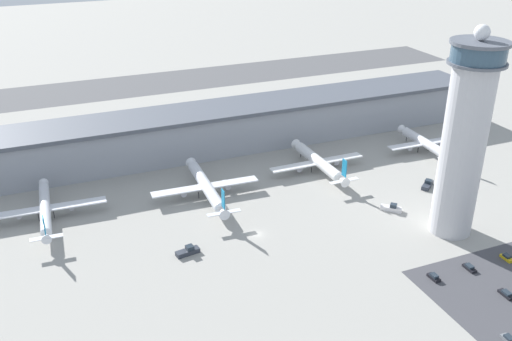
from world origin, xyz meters
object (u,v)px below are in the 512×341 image
Objects in this scene: airplane_gate_charlie at (206,186)px; service_truck_water at (463,172)px; car_red_hatchback at (506,294)px; car_maroon_suv at (509,339)px; control_tower at (464,138)px; airplane_gate_bravo at (45,209)px; car_grey_coupe at (507,258)px; airplane_gate_echo at (424,143)px; service_truck_baggage at (391,208)px; service_truck_catering at (428,185)px; car_blue_compact at (469,268)px; service_truck_fuel at (188,251)px; car_black_suv at (434,277)px; airplane_gate_delta at (318,162)px.

airplane_gate_charlie is 5.28× the size of service_truck_water.
car_red_hatchback is at bearing -122.37° from service_truck_water.
control_tower is at bearing 65.92° from car_maroon_suv.
car_grey_coupe is at bearing -31.67° from airplane_gate_bravo.
airplane_gate_charlie is at bearing 123.87° from car_red_hatchback.
control_tower is 46.51m from car_red_hatchback.
airplane_gate_echo is 5.13× the size of service_truck_baggage.
service_truck_catering is 1.69× the size of car_red_hatchback.
car_red_hatchback is (-8.44, -33.17, -31.49)m from control_tower.
airplane_gate_bravo reaches higher than car_blue_compact.
airplane_gate_echo is at bearing 89.85° from service_truck_water.
control_tower is 8.56× the size of service_truck_catering.
airplane_gate_charlie is at bearing 168.11° from service_truck_water.
car_grey_coupe is (-8.43, -47.84, -0.30)m from service_truck_catering.
control_tower reaches higher than airplane_gate_echo.
airplane_gate_echo is 4.62× the size of service_truck_fuel.
car_grey_coupe is (123.89, -76.41, -3.65)m from airplane_gate_bravo.
car_grey_coupe is 13.75m from car_blue_compact.
service_truck_water reaches higher than car_black_suv.
airplane_gate_echo is (151.48, -0.94, -0.17)m from airplane_gate_bravo.
control_tower reaches higher than service_truck_baggage.
car_grey_coupe is (86.24, -38.89, -0.32)m from service_truck_fuel.
service_truck_baggage is 1.64× the size of car_grey_coupe.
airplane_gate_charlie is at bearing 63.27° from service_truck_fuel.
car_red_hatchback is 1.11× the size of car_black_suv.
control_tower is at bearing -25.33° from airplane_gate_bravo.
service_truck_water is 2.04× the size of car_black_suv.
airplane_gate_bravo is at bearing 167.81° from service_truck_catering.
airplane_gate_delta is at bearing 4.84° from airplane_gate_charlie.
car_grey_coupe is at bearing -24.27° from service_truck_fuel.
airplane_gate_charlie reaches higher than airplane_gate_echo.
service_truck_water is 2.02× the size of car_grey_coupe.
control_tower is at bearing -71.93° from airplane_gate_delta.
car_black_suv is at bearing -136.76° from service_truck_water.
service_truck_baggage is at bearing -162.76° from service_truck_water.
airplane_gate_charlie is at bearing 134.39° from car_grey_coupe.
control_tower is at bearing -38.25° from airplane_gate_charlie.
service_truck_water is at bearing 43.24° from car_black_suv.
car_blue_compact is at bearing -83.18° from airplane_gate_delta.
service_truck_water reaches higher than service_truck_baggage.
service_truck_water is at bearing 17.24° from service_truck_baggage.
service_truck_fuel reaches higher than car_maroon_suv.
airplane_gate_charlie is 10.03× the size of car_blue_compact.
control_tower reaches higher than car_blue_compact.
car_red_hatchback is at bearing -83.79° from airplane_gate_delta.
control_tower reaches higher than service_truck_water.
airplane_gate_delta is at bearing -179.90° from airplane_gate_echo.
airplane_gate_charlie is at bearing 148.84° from service_truck_baggage.
car_grey_coupe is (69.87, -71.39, -3.77)m from airplane_gate_charlie.
airplane_gate_bravo is 9.07× the size of car_red_hatchback.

